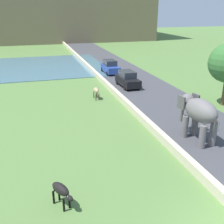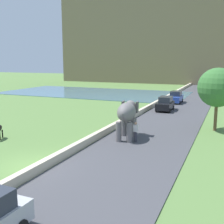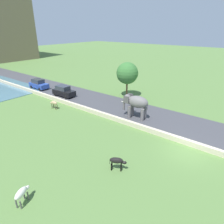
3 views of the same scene
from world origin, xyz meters
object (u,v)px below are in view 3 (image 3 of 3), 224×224
cow_black (117,161)px  cow_tan (54,103)px  car_black (64,91)px  car_blue (39,84)px  cow_white (21,193)px  person_beside_elephant (144,111)px  elephant (136,103)px

cow_black → cow_tan: (5.07, 14.86, 0.00)m
car_black → cow_tan: car_black is taller
car_blue → cow_tan: car_blue is taller
cow_white → cow_tan: bearing=46.0°
cow_white → car_blue: bearing=54.5°
person_beside_elephant → car_blue: 21.84m
person_beside_elephant → car_black: 14.72m
car_blue → cow_white: car_blue is taller
car_black → cow_tan: bearing=-143.6°
cow_white → cow_black: bearing=-23.8°
person_beside_elephant → cow_black: person_beside_elephant is taller
cow_black → elephant: bearing=23.7°
car_blue → cow_black: 26.95m
cow_black → car_blue: bearing=69.4°
elephant → cow_white: bearing=-175.4°
person_beside_elephant → cow_tan: 12.63m
elephant → person_beside_elephant: bearing=-37.1°
elephant → cow_black: 10.39m
elephant → cow_black: size_ratio=2.59×
car_black → elephant: bearing=-90.1°
cow_white → cow_tan: same height
cow_tan → elephant: bearing=-67.8°
person_beside_elephant → cow_white: size_ratio=1.17×
car_blue → cow_tan: 11.27m
car_blue → cow_tan: bearing=-113.0°
elephant → car_blue: bearing=89.9°
person_beside_elephant → car_blue: bearing=92.5°
car_black → cow_white: car_black is taller
elephant → car_blue: size_ratio=0.88×
person_beside_elephant → cow_tan: size_ratio=1.17×
elephant → car_black: 14.00m
cow_tan → cow_black: bearing=-108.9°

